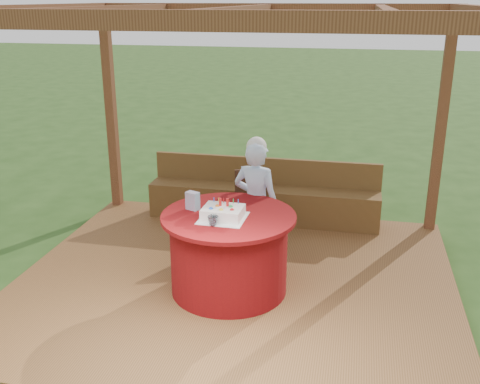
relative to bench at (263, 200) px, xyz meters
name	(u,v)px	position (x,y,z in m)	size (l,w,h in m)	color
ground	(235,289)	(0.00, -1.72, -0.38)	(60.00, 60.00, 0.00)	#254617
deck	(235,284)	(0.00, -1.72, -0.32)	(4.50, 4.00, 0.12)	brown
pergola	(234,55)	(0.00, -1.72, 2.02)	(4.50, 4.00, 2.72)	brown
bench	(263,200)	(0.00, 0.00, 0.00)	(3.00, 0.42, 0.80)	brown
table	(229,252)	(-0.01, -1.94, 0.15)	(1.31, 1.31, 0.81)	maroon
chair	(253,203)	(-0.02, -0.64, 0.20)	(0.51, 0.51, 0.85)	#392012
elderly_woman	(256,202)	(0.13, -1.27, 0.45)	(0.56, 0.43, 1.43)	#A7CCF8
birthday_cake	(223,213)	(-0.04, -2.05, 0.60)	(0.44, 0.44, 0.19)	white
gift_bag	(193,201)	(-0.39, -1.87, 0.63)	(0.13, 0.08, 0.18)	#C17DA8
drinking_glass	(213,221)	(-0.09, -2.24, 0.59)	(0.10, 0.10, 0.09)	silver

